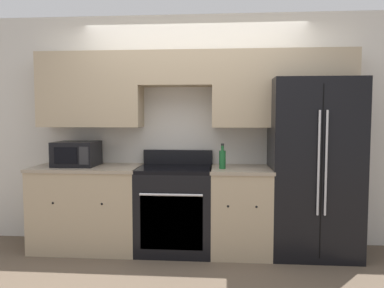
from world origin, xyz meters
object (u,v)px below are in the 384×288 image
(microwave, at_px, (77,154))
(oven_range, at_px, (175,208))
(bottle, at_px, (222,159))
(refrigerator, at_px, (312,167))

(microwave, bearing_deg, oven_range, -1.42)
(bottle, bearing_deg, oven_range, 170.78)
(refrigerator, bearing_deg, oven_range, -177.59)
(oven_range, xyz_separation_m, refrigerator, (1.46, 0.06, 0.46))
(refrigerator, bearing_deg, microwave, -179.23)
(refrigerator, xyz_separation_m, microwave, (-2.55, -0.03, 0.13))
(bottle, bearing_deg, refrigerator, 8.60)
(oven_range, bearing_deg, refrigerator, 2.41)
(refrigerator, height_order, bottle, refrigerator)
(microwave, xyz_separation_m, bottle, (1.60, -0.11, -0.03))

